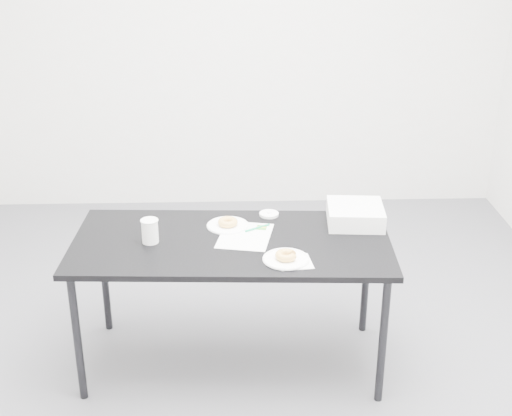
{
  "coord_description": "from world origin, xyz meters",
  "views": [
    {
      "loc": [
        -0.02,
        -3.19,
        2.22
      ],
      "look_at": [
        0.09,
        0.02,
        0.81
      ],
      "focal_mm": 50.0,
      "sensor_mm": 36.0,
      "label": 1
    }
  ],
  "objects_px": {
    "pen": "(257,228)",
    "donut_near": "(286,255)",
    "table": "(232,250)",
    "plate_far": "(228,226)",
    "coffee_cup": "(150,231)",
    "bakery_box": "(355,214)",
    "plate_near": "(286,259)",
    "donut_far": "(228,222)",
    "scorecard": "(245,236)"
  },
  "relations": [
    {
      "from": "table",
      "to": "donut_far",
      "type": "relative_size",
      "value": 15.7
    },
    {
      "from": "table",
      "to": "pen",
      "type": "height_order",
      "value": "pen"
    },
    {
      "from": "donut_far",
      "to": "coffee_cup",
      "type": "relative_size",
      "value": 0.84
    },
    {
      "from": "plate_far",
      "to": "donut_near",
      "type": "bearing_deg",
      "value": -54.78
    },
    {
      "from": "scorecard",
      "to": "donut_near",
      "type": "bearing_deg",
      "value": -43.82
    },
    {
      "from": "plate_near",
      "to": "donut_far",
      "type": "relative_size",
      "value": 2.15
    },
    {
      "from": "pen",
      "to": "donut_near",
      "type": "height_order",
      "value": "donut_near"
    },
    {
      "from": "coffee_cup",
      "to": "pen",
      "type": "bearing_deg",
      "value": 13.98
    },
    {
      "from": "donut_far",
      "to": "plate_far",
      "type": "bearing_deg",
      "value": 135.0
    },
    {
      "from": "scorecard",
      "to": "bakery_box",
      "type": "distance_m",
      "value": 0.58
    },
    {
      "from": "pen",
      "to": "coffee_cup",
      "type": "relative_size",
      "value": 1.21
    },
    {
      "from": "plate_far",
      "to": "donut_far",
      "type": "relative_size",
      "value": 2.13
    },
    {
      "from": "table",
      "to": "plate_far",
      "type": "relative_size",
      "value": 7.37
    },
    {
      "from": "donut_far",
      "to": "bakery_box",
      "type": "height_order",
      "value": "bakery_box"
    },
    {
      "from": "table",
      "to": "scorecard",
      "type": "height_order",
      "value": "scorecard"
    },
    {
      "from": "donut_far",
      "to": "bakery_box",
      "type": "bearing_deg",
      "value": 1.63
    },
    {
      "from": "donut_near",
      "to": "donut_far",
      "type": "height_order",
      "value": "donut_near"
    },
    {
      "from": "plate_near",
      "to": "donut_far",
      "type": "distance_m",
      "value": 0.46
    },
    {
      "from": "pen",
      "to": "plate_far",
      "type": "relative_size",
      "value": 0.68
    },
    {
      "from": "pen",
      "to": "coffee_cup",
      "type": "bearing_deg",
      "value": 162.06
    },
    {
      "from": "table",
      "to": "plate_near",
      "type": "relative_size",
      "value": 7.32
    },
    {
      "from": "scorecard",
      "to": "pen",
      "type": "xyz_separation_m",
      "value": [
        0.06,
        0.08,
        0.01
      ]
    },
    {
      "from": "plate_far",
      "to": "bakery_box",
      "type": "xyz_separation_m",
      "value": [
        0.64,
        0.02,
        0.04
      ]
    },
    {
      "from": "donut_far",
      "to": "pen",
      "type": "bearing_deg",
      "value": -15.43
    },
    {
      "from": "donut_near",
      "to": "bakery_box",
      "type": "xyz_separation_m",
      "value": [
        0.38,
        0.39,
        0.02
      ]
    },
    {
      "from": "table",
      "to": "pen",
      "type": "bearing_deg",
      "value": 46.07
    },
    {
      "from": "scorecard",
      "to": "plate_near",
      "type": "relative_size",
      "value": 1.45
    },
    {
      "from": "donut_near",
      "to": "plate_far",
      "type": "bearing_deg",
      "value": 125.22
    },
    {
      "from": "coffee_cup",
      "to": "bakery_box",
      "type": "distance_m",
      "value": 1.03
    },
    {
      "from": "pen",
      "to": "plate_near",
      "type": "bearing_deg",
      "value": -102.57
    },
    {
      "from": "pen",
      "to": "donut_far",
      "type": "xyz_separation_m",
      "value": [
        -0.15,
        0.04,
        0.01
      ]
    },
    {
      "from": "donut_far",
      "to": "coffee_cup",
      "type": "distance_m",
      "value": 0.41
    },
    {
      "from": "plate_near",
      "to": "donut_near",
      "type": "bearing_deg",
      "value": 0.0
    },
    {
      "from": "pen",
      "to": "scorecard",
      "type": "bearing_deg",
      "value": -161.42
    },
    {
      "from": "pen",
      "to": "plate_far",
      "type": "xyz_separation_m",
      "value": [
        -0.15,
        0.04,
        -0.0
      ]
    },
    {
      "from": "plate_near",
      "to": "donut_far",
      "type": "bearing_deg",
      "value": 125.22
    },
    {
      "from": "table",
      "to": "plate_far",
      "type": "height_order",
      "value": "plate_far"
    },
    {
      "from": "donut_near",
      "to": "coffee_cup",
      "type": "height_order",
      "value": "coffee_cup"
    },
    {
      "from": "scorecard",
      "to": "bakery_box",
      "type": "xyz_separation_m",
      "value": [
        0.56,
        0.14,
        0.05
      ]
    },
    {
      "from": "donut_far",
      "to": "donut_near",
      "type": "bearing_deg",
      "value": -54.78
    },
    {
      "from": "table",
      "to": "plate_near",
      "type": "bearing_deg",
      "value": -37.98
    },
    {
      "from": "table",
      "to": "scorecard",
      "type": "distance_m",
      "value": 0.1
    },
    {
      "from": "donut_near",
      "to": "bakery_box",
      "type": "distance_m",
      "value": 0.55
    },
    {
      "from": "coffee_cup",
      "to": "bakery_box",
      "type": "height_order",
      "value": "coffee_cup"
    },
    {
      "from": "plate_far",
      "to": "coffee_cup",
      "type": "relative_size",
      "value": 1.79
    },
    {
      "from": "donut_near",
      "to": "plate_near",
      "type": "bearing_deg",
      "value": 0.0
    },
    {
      "from": "scorecard",
      "to": "coffee_cup",
      "type": "xyz_separation_m",
      "value": [
        -0.45,
        -0.05,
        0.06
      ]
    },
    {
      "from": "scorecard",
      "to": "coffee_cup",
      "type": "height_order",
      "value": "coffee_cup"
    },
    {
      "from": "plate_near",
      "to": "bakery_box",
      "type": "distance_m",
      "value": 0.55
    },
    {
      "from": "plate_near",
      "to": "donut_far",
      "type": "height_order",
      "value": "donut_far"
    }
  ]
}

